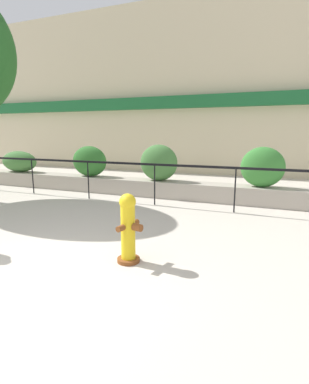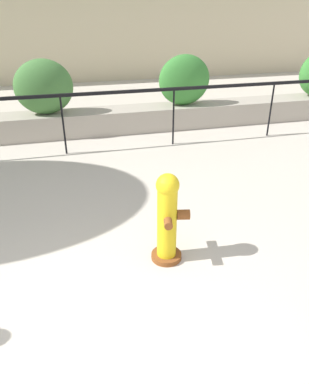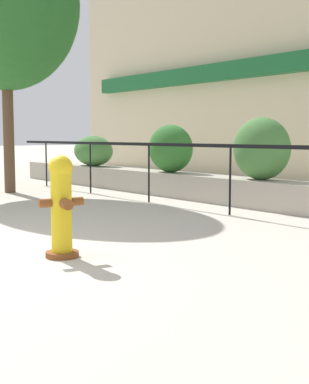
# 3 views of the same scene
# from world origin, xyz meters

# --- Properties ---
(ground_plane) EXTENTS (120.00, 120.00, 0.00)m
(ground_plane) POSITION_xyz_m (0.00, 0.00, 0.00)
(ground_plane) COLOR beige
(building_facade) EXTENTS (30.00, 1.36, 8.00)m
(building_facade) POSITION_xyz_m (0.00, 11.98, 3.99)
(building_facade) COLOR beige
(building_facade) RESTS_ON ground
(planter_wall_low) EXTENTS (18.00, 0.70, 0.50)m
(planter_wall_low) POSITION_xyz_m (0.00, 6.00, 0.25)
(planter_wall_low) COLOR #ADA393
(planter_wall_low) RESTS_ON ground
(fence_railing_segment) EXTENTS (15.00, 0.05, 1.15)m
(fence_railing_segment) POSITION_xyz_m (-0.00, 4.90, 1.02)
(fence_railing_segment) COLOR black
(fence_railing_segment) RESTS_ON ground
(hedge_bush_0) EXTENTS (1.54, 0.70, 0.78)m
(hedge_bush_0) POSITION_xyz_m (-5.95, 6.00, 0.89)
(hedge_bush_0) COLOR #427538
(hedge_bush_0) RESTS_ON planter_wall_low
(hedge_bush_1) EXTENTS (1.27, 0.63, 1.02)m
(hedge_bush_1) POSITION_xyz_m (-2.82, 6.00, 1.01)
(hedge_bush_1) COLOR #2D6B28
(hedge_bush_1) RESTS_ON planter_wall_low
(hedge_bush_2) EXTENTS (1.19, 0.70, 1.11)m
(hedge_bush_2) POSITION_xyz_m (-0.30, 6.00, 1.05)
(hedge_bush_2) COLOR #427538
(hedge_bush_2) RESTS_ON planter_wall_low
(hedge_bush_3) EXTENTS (1.16, 0.58, 1.09)m
(hedge_bush_3) POSITION_xyz_m (2.71, 6.00, 1.05)
(hedge_bush_3) COLOR #387F33
(hedge_bush_3) RESTS_ON planter_wall_low
(fire_hydrant) EXTENTS (0.46, 0.48, 1.08)m
(fire_hydrant) POSITION_xyz_m (1.00, 1.31, 0.55)
(fire_hydrant) COLOR brown
(fire_hydrant) RESTS_ON ground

